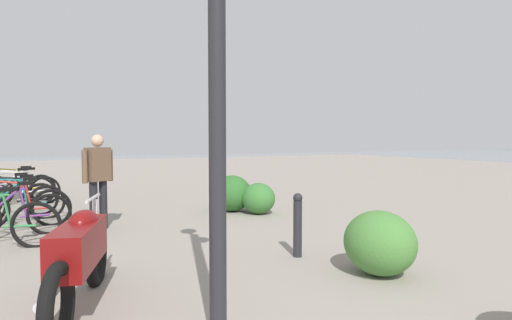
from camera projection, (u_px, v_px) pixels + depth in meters
name	position (u px, v px, depth m)	size (l,w,h in m)	color
lamppost	(217.00, 5.00, 3.24)	(0.98, 0.28, 4.03)	#232328
motorcycle	(80.00, 256.00, 3.96)	(2.12, 0.73, 1.06)	black
bicycle_purple	(14.00, 216.00, 6.85)	(0.23, 1.77, 0.95)	black
bicycle_red	(20.00, 208.00, 7.66)	(0.39, 1.75, 0.95)	black
bicycle_teal	(17.00, 203.00, 8.18)	(0.29, 1.76, 0.95)	black
bicycle_black	(12.00, 200.00, 8.63)	(0.13, 1.77, 0.95)	black
bicycle_silver	(22.00, 190.00, 10.30)	(0.30, 1.76, 0.95)	black
bicycle_white	(15.00, 191.00, 10.05)	(0.16, 1.77, 0.95)	black
bicycle_yellow	(19.00, 188.00, 10.82)	(0.26, 1.77, 0.95)	black
pedestrian	(98.00, 175.00, 7.39)	(0.41, 0.54, 1.71)	black
bollard_mid	(298.00, 224.00, 5.70)	(0.13, 0.13, 0.89)	#232328
shrub_low	(232.00, 193.00, 9.33)	(0.95, 0.86, 0.81)	#2D6628
shrub_round	(258.00, 198.00, 9.00)	(0.79, 0.71, 0.67)	#387533
shrub_wide	(380.00, 243.00, 4.95)	(0.91, 0.82, 0.77)	#477F38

